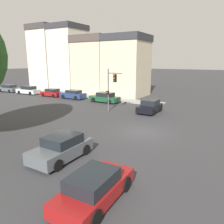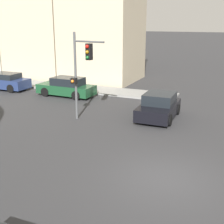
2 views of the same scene
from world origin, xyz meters
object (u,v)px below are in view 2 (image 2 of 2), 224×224
parked_car_1 (5,81)px  parked_car_0 (67,87)px  crossing_car_0 (159,107)px  traffic_signal (82,65)px

parked_car_1 → parked_car_0: bearing=-179.3°
crossing_car_0 → parked_car_1: 14.41m
parked_car_0 → parked_car_1: parked_car_0 is taller
traffic_signal → parked_car_0: bearing=-133.7°
parked_car_0 → crossing_car_0: bearing=163.7°
traffic_signal → crossing_car_0: bearing=125.2°
crossing_car_0 → parked_car_0: crossing_car_0 is taller
traffic_signal → parked_car_0: (4.90, 4.06, -2.58)m
crossing_car_0 → parked_car_1: size_ratio=0.91×
traffic_signal → crossing_car_0: size_ratio=1.30×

